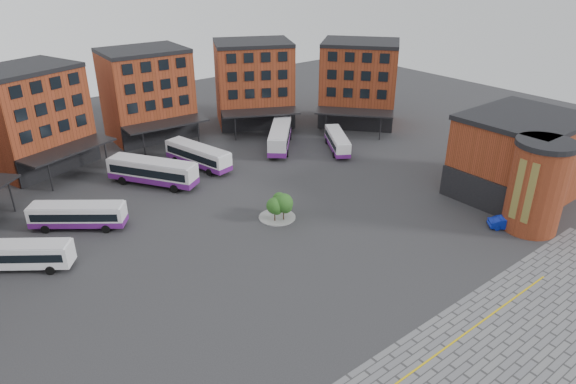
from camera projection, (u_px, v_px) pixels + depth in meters
ground at (334, 268)px, 51.67m from camera, size 160.00×160.00×0.00m
yellow_line at (466, 333)px, 42.92m from camera, size 26.00×0.15×0.02m
main_building at (126, 118)px, 72.80m from camera, size 94.14×42.48×14.60m
east_building at (522, 161)px, 63.40m from camera, size 17.40×15.40×10.60m
tree_island at (280, 205)px, 60.03m from camera, size 4.40×4.40×3.41m
bus_a at (19, 254)px, 50.87m from camera, size 9.51×8.00×2.88m
bus_b at (78, 215)px, 58.35m from camera, size 9.92×8.52×3.01m
bus_c at (153, 171)px, 69.00m from camera, size 9.14×12.07×3.52m
bus_d at (198, 155)px, 74.70m from camera, size 5.05×11.80×3.24m
bus_e at (280, 136)px, 81.83m from camera, size 10.48×11.08×3.50m
bus_f at (337, 141)px, 80.93m from camera, size 7.23×9.63×2.80m
blue_car at (507, 223)px, 58.63m from camera, size 4.12×3.87×1.38m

